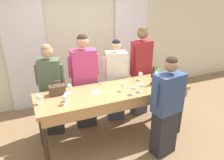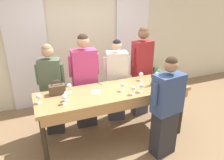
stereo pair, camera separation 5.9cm
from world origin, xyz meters
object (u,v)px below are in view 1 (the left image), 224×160
potted_plant (155,78)px  wine_glass_front_left (67,95)px  guest_cream_sweater (116,81)px  wine_glass_front_mid (184,80)px  host_pouring (167,108)px  wine_glass_back_right (69,86)px  wine_glass_near_host (176,75)px  handbag (57,90)px  wine_glass_by_bottle (133,88)px  wine_glass_center_left (39,97)px  guest_striped_shirt (141,71)px  wine_glass_center_right (157,74)px  wine_glass_back_mid (122,85)px  wine_glass_back_left (64,98)px  guest_pink_top (85,81)px  wine_glass_front_right (141,86)px  wine_glass_center_mid (141,74)px  guest_olive_jacket (51,90)px  wine_bottle (153,78)px  tasting_bar (114,96)px

potted_plant → wine_glass_front_left: bearing=-149.5°
wine_glass_front_left → guest_cream_sweater: 1.30m
wine_glass_front_mid → host_pouring: 0.73m
wine_glass_back_right → wine_glass_near_host: 1.90m
handbag → host_pouring: size_ratio=0.15×
wine_glass_front_left → wine_glass_by_bottle: bearing=-10.3°
potted_plant → wine_glass_back_right: bearing=-153.2°
wine_glass_center_left → wine_glass_near_host: bearing=-1.5°
guest_striped_shirt → wine_glass_center_right: bearing=-83.7°
wine_glass_back_mid → wine_glass_back_left: bearing=-175.2°
wine_glass_near_host → guest_pink_top: 1.66m
wine_glass_front_right → guest_cream_sweater: 0.84m
handbag → guest_pink_top: guest_pink_top is taller
potted_plant → wine_glass_center_right: bearing=-124.8°
wine_glass_center_mid → guest_olive_jacket: size_ratio=0.09×
wine_glass_center_left → guest_striped_shirt: bearing=16.4°
wine_glass_near_host → wine_glass_center_left: bearing=178.5°
wine_glass_front_right → guest_pink_top: 1.08m
wine_glass_front_left → guest_pink_top: size_ratio=0.08×
potted_plant → wine_glass_back_left: bearing=-148.6°
wine_bottle → wine_glass_back_left: 1.55m
wine_glass_center_mid → wine_glass_back_left: (-1.46, -0.37, 0.00)m
wine_glass_front_right → guest_cream_sweater: size_ratio=0.09×
tasting_bar → guest_cream_sweater: guest_cream_sweater is taller
wine_glass_by_bottle → wine_glass_center_right: bearing=28.5°
wine_glass_center_left → wine_glass_back_left: (0.34, -0.15, 0.00)m
handbag → wine_glass_back_mid: 1.04m
potted_plant → wine_glass_by_bottle: bearing=-133.2°
wine_glass_back_right → guest_striped_shirt: 1.59m
wine_glass_by_bottle → wine_bottle: bearing=21.8°
handbag → wine_glass_center_mid: handbag is taller
handbag → wine_glass_back_right: (0.19, -0.01, 0.02)m
wine_glass_back_right → host_pouring: size_ratio=0.09×
tasting_bar → wine_glass_back_mid: bearing=-24.2°
wine_glass_center_left → wine_glass_front_mid: bearing=-6.9°
wine_glass_center_left → host_pouring: (1.77, -0.64, -0.23)m
handbag → guest_striped_shirt: 1.78m
wine_glass_back_mid → potted_plant: wine_glass_back_mid is taller
handbag → guest_pink_top: bearing=34.8°
wine_glass_back_mid → host_pouring: bearing=-49.9°
wine_glass_center_mid → wine_glass_back_mid: (-0.50, -0.29, -0.00)m
wine_glass_front_right → wine_glass_by_bottle: 0.16m
wine_glass_back_mid → wine_glass_center_mid: bearing=29.5°
wine_glass_front_left → wine_glass_by_bottle: size_ratio=1.00×
wine_glass_front_right → guest_striped_shirt: bearing=59.9°
wine_glass_center_left → wine_glass_center_mid: bearing=6.8°
guest_olive_jacket → guest_pink_top: 0.60m
wine_glass_near_host → guest_striped_shirt: bearing=117.2°
wine_glass_center_mid → wine_glass_front_mid: bearing=-41.5°
wine_glass_back_left → host_pouring: 1.53m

